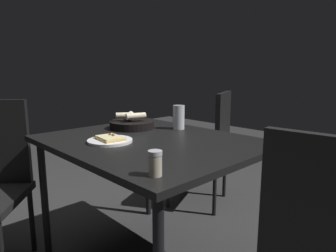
% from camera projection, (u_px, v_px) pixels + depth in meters
% --- Properties ---
extents(dining_table, '(1.11, 0.90, 0.74)m').
position_uv_depth(dining_table, '(151.00, 151.00, 1.61)').
color(dining_table, black).
rests_on(dining_table, ground).
extents(pizza_plate, '(0.23, 0.23, 0.04)m').
position_uv_depth(pizza_plate, '(110.00, 140.00, 1.53)').
color(pizza_plate, white).
rests_on(pizza_plate, dining_table).
extents(bread_basket, '(0.28, 0.28, 0.10)m').
position_uv_depth(bread_basket, '(132.00, 124.00, 1.89)').
color(bread_basket, black).
rests_on(bread_basket, dining_table).
extents(beer_glass, '(0.07, 0.07, 0.15)m').
position_uv_depth(beer_glass, '(179.00, 119.00, 1.87)').
color(beer_glass, silver).
rests_on(beer_glass, dining_table).
extents(pepper_shaker, '(0.05, 0.05, 0.09)m').
position_uv_depth(pepper_shaker, '(155.00, 165.00, 1.04)').
color(pepper_shaker, '#BFB299').
rests_on(pepper_shaker, dining_table).
extents(chair_near, '(0.58, 0.58, 0.93)m').
position_uv_depth(chair_near, '(209.00, 142.00, 2.45)').
color(chair_near, black).
rests_on(chair_near, ground).
extents(chair_spare, '(0.48, 0.48, 0.93)m').
position_uv_depth(chair_spare, '(336.00, 252.00, 0.98)').
color(chair_spare, '#2A2A2A').
rests_on(chair_spare, ground).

